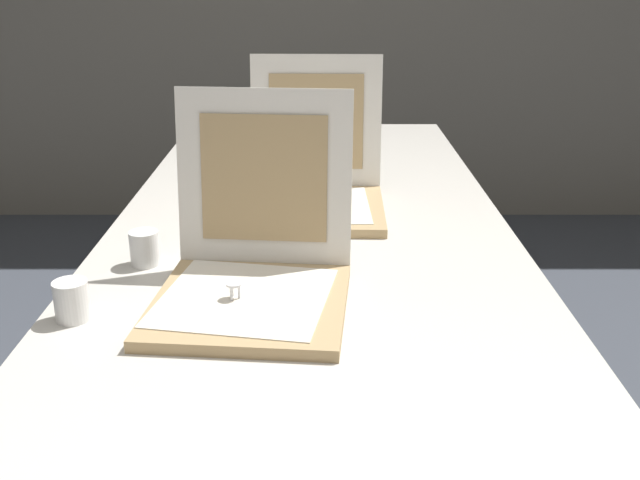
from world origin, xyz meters
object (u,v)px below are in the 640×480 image
(table, at_px, (312,253))
(pizza_box_front, at_px, (255,273))
(pizza_box_middle, at_px, (316,188))
(cup_white_near_center, at_px, (146,248))
(cup_white_near_left, at_px, (74,300))
(cup_white_far, at_px, (220,173))

(table, distance_m, pizza_box_front, 0.36)
(pizza_box_middle, relative_size, cup_white_near_center, 5.44)
(cup_white_near_left, bearing_deg, cup_white_far, 79.83)
(table, distance_m, cup_white_near_left, 0.59)
(table, height_order, cup_white_near_left, cup_white_near_left)
(table, height_order, cup_white_near_center, cup_white_near_center)
(pizza_box_front, relative_size, pizza_box_middle, 1.06)
(table, relative_size, cup_white_near_left, 33.69)
(pizza_box_middle, height_order, cup_white_near_center, pizza_box_middle)
(pizza_box_middle, xyz_separation_m, cup_white_near_center, (-0.35, -0.37, -0.02))
(cup_white_far, distance_m, cup_white_near_left, 0.83)
(cup_white_near_left, bearing_deg, table, 45.49)
(table, bearing_deg, pizza_box_front, -106.53)
(pizza_box_front, distance_m, pizza_box_middle, 0.55)
(pizza_box_front, xyz_separation_m, cup_white_near_left, (-0.31, -0.08, -0.02))
(table, distance_m, cup_white_near_center, 0.39)
(table, relative_size, cup_white_near_center, 33.69)
(cup_white_near_center, bearing_deg, cup_white_far, 82.42)
(pizza_box_middle, relative_size, cup_white_far, 5.44)
(pizza_box_front, distance_m, cup_white_far, 0.76)
(cup_white_far, bearing_deg, pizza_box_front, -77.58)
(table, height_order, pizza_box_front, pizza_box_front)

